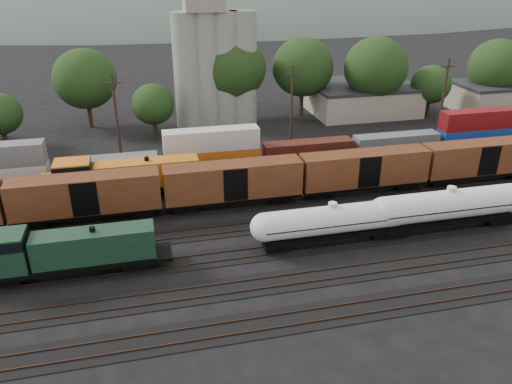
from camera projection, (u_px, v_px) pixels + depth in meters
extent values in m
plane|color=black|center=(240.00, 228.00, 51.16)|extent=(600.00, 600.00, 0.00)
cube|color=black|center=(280.00, 322.00, 37.90)|extent=(180.00, 3.20, 0.08)
cube|color=#382319|center=(282.00, 327.00, 37.23)|extent=(180.00, 0.08, 0.16)
cube|color=#382319|center=(277.00, 315.00, 38.50)|extent=(180.00, 0.08, 0.16)
cube|color=black|center=(264.00, 284.00, 42.31)|extent=(180.00, 3.20, 0.08)
cube|color=#382319|center=(266.00, 288.00, 41.64)|extent=(180.00, 0.08, 0.16)
cube|color=#382319|center=(262.00, 278.00, 42.91)|extent=(180.00, 0.08, 0.16)
cube|color=black|center=(251.00, 253.00, 46.73)|extent=(180.00, 3.20, 0.08)
cube|color=#382319|center=(252.00, 257.00, 46.06)|extent=(180.00, 0.08, 0.16)
cube|color=#382319|center=(249.00, 249.00, 47.33)|extent=(180.00, 0.08, 0.16)
cube|color=black|center=(240.00, 228.00, 51.14)|extent=(180.00, 3.20, 0.08)
cube|color=#382319|center=(242.00, 231.00, 50.47)|extent=(180.00, 0.08, 0.16)
cube|color=#382319|center=(239.00, 224.00, 51.74)|extent=(180.00, 0.08, 0.16)
cube|color=black|center=(231.00, 207.00, 55.56)|extent=(180.00, 3.20, 0.08)
cube|color=#382319|center=(232.00, 209.00, 54.89)|extent=(180.00, 0.08, 0.16)
cube|color=#382319|center=(230.00, 203.00, 56.16)|extent=(180.00, 0.08, 0.16)
cube|color=black|center=(223.00, 189.00, 59.97)|extent=(180.00, 3.20, 0.08)
cube|color=#382319|center=(224.00, 191.00, 59.30)|extent=(180.00, 0.08, 0.16)
cube|color=#382319|center=(222.00, 186.00, 60.57)|extent=(180.00, 0.08, 0.16)
cube|color=black|center=(217.00, 173.00, 64.38)|extent=(180.00, 3.20, 0.08)
cube|color=#382319|center=(218.00, 175.00, 63.72)|extent=(180.00, 0.08, 0.16)
cube|color=#382319|center=(216.00, 171.00, 64.98)|extent=(180.00, 0.08, 0.16)
cube|color=black|center=(72.00, 263.00, 42.93)|extent=(16.95, 2.89, 0.40)
cube|color=black|center=(73.00, 268.00, 43.12)|extent=(4.98, 2.19, 0.80)
cube|color=black|center=(95.00, 245.00, 42.70)|extent=(10.17, 2.39, 2.69)
cube|color=black|center=(4.00, 252.00, 41.10)|extent=(3.59, 2.89, 3.29)
cube|color=black|center=(2.00, 241.00, 40.66)|extent=(3.69, 2.99, 0.90)
cylinder|color=black|center=(92.00, 230.00, 42.07)|extent=(0.50, 0.50, 0.50)
cube|color=black|center=(6.00, 278.00, 42.08)|extent=(2.59, 1.99, 0.70)
cube|color=black|center=(138.00, 262.00, 44.33)|extent=(2.59, 1.99, 0.70)
cylinder|color=silver|center=(332.00, 220.00, 47.25)|extent=(13.14, 2.71, 2.71)
sphere|color=silver|center=(264.00, 227.00, 45.89)|extent=(2.71, 2.71, 2.71)
sphere|color=silver|center=(395.00, 212.00, 48.61)|extent=(2.71, 2.71, 2.71)
cylinder|color=silver|center=(333.00, 205.00, 46.60)|extent=(0.84, 0.84, 0.47)
cube|color=black|center=(332.00, 220.00, 47.25)|extent=(13.44, 2.84, 0.07)
cube|color=black|center=(331.00, 233.00, 47.88)|extent=(12.69, 2.05, 0.47)
cube|color=black|center=(277.00, 245.00, 47.00)|extent=(2.43, 1.87, 0.65)
cube|color=black|center=(381.00, 232.00, 49.23)|extent=(2.43, 1.87, 0.65)
cylinder|color=silver|center=(449.00, 204.00, 49.74)|extent=(14.22, 2.93, 2.93)
sphere|color=silver|center=(383.00, 212.00, 48.27)|extent=(2.93, 2.93, 2.93)
sphere|color=silver|center=(511.00, 197.00, 51.22)|extent=(2.93, 2.93, 2.93)
cylinder|color=silver|center=(452.00, 189.00, 49.04)|extent=(0.91, 0.91, 0.50)
cube|color=black|center=(449.00, 204.00, 49.74)|extent=(14.54, 3.07, 0.08)
cube|color=black|center=(446.00, 219.00, 50.42)|extent=(13.73, 2.22, 0.50)
cube|color=black|center=(393.00, 230.00, 49.47)|extent=(2.63, 2.02, 0.71)
cube|color=black|center=(495.00, 218.00, 51.89)|extent=(2.63, 2.02, 0.71)
cube|color=black|center=(129.00, 187.00, 57.14)|extent=(19.15, 3.08, 0.43)
cube|color=black|center=(129.00, 191.00, 57.34)|extent=(5.32, 2.34, 0.85)
cube|color=#CD6611|center=(148.00, 172.00, 56.92)|extent=(11.49, 2.55, 2.87)
cube|color=#CD6611|center=(74.00, 176.00, 55.11)|extent=(3.83, 3.08, 3.51)
cube|color=black|center=(72.00, 167.00, 54.64)|extent=(3.94, 3.19, 0.96)
cube|color=#CD6611|center=(49.00, 185.00, 54.89)|extent=(1.70, 2.55, 1.91)
cylinder|color=black|center=(147.00, 159.00, 56.25)|extent=(0.53, 0.53, 0.53)
cube|color=black|center=(74.00, 198.00, 56.15)|extent=(2.77, 2.13, 0.74)
cube|color=black|center=(183.00, 188.00, 58.70)|extent=(2.77, 2.13, 0.74)
cube|color=black|center=(89.00, 212.00, 51.93)|extent=(15.00, 2.60, 0.40)
cube|color=#552914|center=(86.00, 194.00, 51.05)|extent=(15.00, 2.90, 3.80)
cube|color=black|center=(234.00, 197.00, 55.13)|extent=(15.00, 2.60, 0.40)
cube|color=#552914|center=(233.00, 180.00, 54.24)|extent=(15.00, 2.90, 3.80)
cube|color=black|center=(363.00, 184.00, 58.32)|extent=(15.00, 2.60, 0.40)
cube|color=#552914|center=(364.00, 168.00, 57.44)|extent=(15.00, 2.90, 3.80)
cube|color=black|center=(479.00, 173.00, 61.52)|extent=(15.00, 2.60, 0.40)
cube|color=#552914|center=(482.00, 157.00, 60.64)|extent=(15.00, 2.90, 3.80)
cube|color=black|center=(217.00, 170.00, 64.19)|extent=(160.00, 2.60, 0.60)
cube|color=#56585B|center=(108.00, 167.00, 60.75)|extent=(12.00, 2.40, 2.60)
cube|color=#C65714|center=(212.00, 159.00, 63.40)|extent=(12.00, 2.40, 2.60)
cube|color=beige|center=(211.00, 139.00, 62.31)|extent=(12.00, 2.40, 2.60)
cube|color=#451810|center=(308.00, 151.00, 66.06)|extent=(12.00, 2.40, 2.60)
cube|color=#5D5F63|center=(396.00, 143.00, 68.72)|extent=(12.00, 2.40, 2.60)
cube|color=#153B96|center=(478.00, 137.00, 71.37)|extent=(12.00, 2.40, 2.60)
cube|color=maroon|center=(481.00, 119.00, 70.28)|extent=(12.00, 2.40, 2.60)
cylinder|color=gray|center=(188.00, 72.00, 78.95)|extent=(4.40, 4.40, 18.00)
cylinder|color=gray|center=(206.00, 71.00, 79.57)|extent=(4.40, 4.40, 18.00)
cylinder|color=gray|center=(225.00, 70.00, 80.19)|extent=(4.40, 4.40, 18.00)
cylinder|color=gray|center=(243.00, 69.00, 80.81)|extent=(4.40, 4.40, 18.00)
cube|color=#9E937F|center=(360.00, 99.00, 89.97)|extent=(18.00, 14.00, 4.60)
cube|color=#232326|center=(362.00, 85.00, 88.89)|extent=(18.36, 14.28, 0.50)
cube|color=#9E937F|center=(499.00, 98.00, 90.74)|extent=(16.00, 10.00, 4.60)
cube|color=#232326|center=(502.00, 84.00, 89.67)|extent=(16.32, 10.20, 0.50)
cylinder|color=black|center=(5.00, 140.00, 73.04)|extent=(0.70, 0.70, 2.32)
cylinder|color=black|center=(90.00, 116.00, 81.52)|extent=(0.70, 0.70, 3.66)
ellipsoid|color=#203A15|center=(85.00, 79.00, 78.93)|extent=(9.94, 9.94, 9.41)
cylinder|color=black|center=(155.00, 130.00, 77.24)|extent=(0.70, 0.70, 2.39)
ellipsoid|color=#203A15|center=(153.00, 104.00, 75.55)|extent=(6.49, 6.49, 6.15)
cylinder|color=black|center=(233.00, 108.00, 85.14)|extent=(0.70, 0.70, 4.10)
ellipsoid|color=#203A15|center=(232.00, 68.00, 82.24)|extent=(11.14, 11.14, 10.55)
cylinder|color=black|center=(301.00, 104.00, 88.06)|extent=(0.70, 0.70, 3.87)
ellipsoid|color=#203A15|center=(303.00, 67.00, 85.33)|extent=(10.50, 10.50, 9.95)
cylinder|color=black|center=(372.00, 106.00, 86.77)|extent=(0.70, 0.70, 3.95)
ellipsoid|color=#203A15|center=(376.00, 68.00, 83.98)|extent=(10.72, 10.72, 10.16)
cylinder|color=black|center=(427.00, 109.00, 87.99)|extent=(0.70, 0.70, 2.53)
ellipsoid|color=#203A15|center=(431.00, 85.00, 86.20)|extent=(6.87, 6.87, 6.51)
cylinder|color=black|center=(490.00, 100.00, 91.14)|extent=(0.70, 0.70, 3.65)
ellipsoid|color=#203A15|center=(497.00, 66.00, 88.55)|extent=(9.91, 9.91, 9.39)
cylinder|color=black|center=(117.00, 119.00, 65.57)|extent=(0.36, 0.36, 12.00)
cube|color=black|center=(112.00, 83.00, 63.54)|extent=(2.20, 0.18, 0.18)
cylinder|color=black|center=(291.00, 108.00, 70.55)|extent=(0.36, 0.36, 12.00)
cube|color=black|center=(292.00, 74.00, 68.52)|extent=(2.20, 0.18, 0.18)
cylinder|color=black|center=(443.00, 99.00, 75.53)|extent=(0.36, 0.36, 12.00)
cube|color=black|center=(448.00, 66.00, 73.50)|extent=(2.20, 0.18, 0.18)
ellipsoid|color=#59665B|center=(219.00, 49.00, 298.61)|extent=(520.00, 286.00, 130.00)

